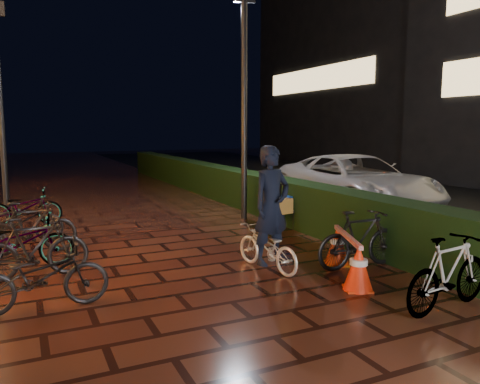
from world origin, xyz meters
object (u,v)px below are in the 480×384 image
van (355,182)px  cyclist (269,225)px  traffic_barrier (347,255)px  cart_assembly (280,205)px

van → cyclist: (-4.78, -3.87, -0.02)m
cyclist → traffic_barrier: 1.24m
van → traffic_barrier: van is taller
cyclist → cart_assembly: bearing=56.7°
cyclist → cart_assembly: 2.98m
van → traffic_barrier: size_ratio=3.40×
van → cyclist: size_ratio=2.72×
van → traffic_barrier: (-3.86, -4.61, -0.42)m
cart_assembly → van: bearing=23.9°
cyclist → van: bearing=39.1°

